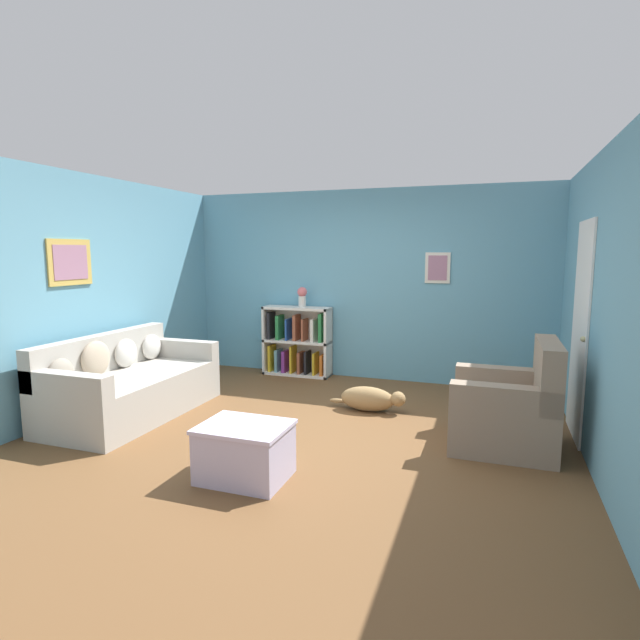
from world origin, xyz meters
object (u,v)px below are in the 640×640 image
at_px(couch, 129,386).
at_px(vase, 302,296).
at_px(recliner_chair, 510,409).
at_px(coffee_table, 245,450).
at_px(dog, 370,399).
at_px(bookshelf, 297,342).

relative_size(couch, vase, 6.87).
distance_m(recliner_chair, coffee_table, 2.40).
relative_size(recliner_chair, coffee_table, 1.45).
bearing_deg(vase, recliner_chair, -33.99).
xyz_separation_m(coffee_table, dog, (0.53, 1.94, -0.09)).
distance_m(coffee_table, vase, 3.43).
bearing_deg(bookshelf, recliner_chair, -33.39).
distance_m(couch, bookshelf, 2.49).
height_order(bookshelf, recliner_chair, same).
xyz_separation_m(dog, vase, (-1.29, 1.27, 1.00)).
height_order(dog, vase, vase).
bearing_deg(coffee_table, dog, 74.84).
bearing_deg(dog, coffee_table, -105.16).
bearing_deg(recliner_chair, coffee_table, -145.01).
bearing_deg(bookshelf, vase, -11.17).
bearing_deg(couch, coffee_table, -27.08).
height_order(recliner_chair, coffee_table, recliner_chair).
bearing_deg(recliner_chair, bookshelf, 146.61).
height_order(recliner_chair, dog, recliner_chair).
height_order(bookshelf, coffee_table, bookshelf).
distance_m(recliner_chair, dog, 1.56).
xyz_separation_m(recliner_chair, dog, (-1.43, 0.57, -0.21)).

